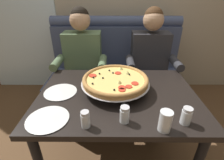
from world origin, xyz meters
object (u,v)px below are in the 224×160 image
(dining_table, at_px, (117,104))
(diner_right, at_px, (150,63))
(booth_bench, at_px, (116,77))
(plate_near_left, at_px, (48,118))
(drinking_glass, at_px, (165,122))
(pizza, at_px, (115,80))
(shaker_pepper_flakes, at_px, (125,115))
(shaker_parmesan, at_px, (85,120))
(diner_left, at_px, (82,63))
(shaker_oregano, at_px, (186,117))
(plate_near_right, at_px, (60,91))

(dining_table, relative_size, diner_right, 0.93)
(booth_bench, bearing_deg, plate_near_left, -109.97)
(drinking_glass, bearing_deg, diner_right, 83.05)
(pizza, xyz_separation_m, drinking_glass, (0.27, -0.43, -0.03))
(shaker_pepper_flakes, bearing_deg, pizza, 97.85)
(booth_bench, height_order, plate_near_left, booth_bench)
(shaker_parmesan, relative_size, shaker_pepper_flakes, 0.98)
(pizza, bearing_deg, diner_right, 55.50)
(diner_left, distance_m, shaker_oregano, 1.21)
(pizza, distance_m, shaker_oregano, 0.55)
(shaker_parmesan, bearing_deg, dining_table, 60.99)
(shaker_oregano, bearing_deg, booth_bench, 107.86)
(shaker_pepper_flakes, distance_m, drinking_glass, 0.23)
(diner_right, relative_size, drinking_glass, 10.16)
(diner_left, bearing_deg, booth_bench, 35.67)
(booth_bench, distance_m, plate_near_right, 1.03)
(shaker_parmesan, bearing_deg, shaker_pepper_flakes, 10.31)
(diner_right, bearing_deg, shaker_pepper_flakes, -110.03)
(dining_table, relative_size, drinking_glass, 9.44)
(shaker_parmesan, distance_m, shaker_pepper_flakes, 0.23)
(diner_left, relative_size, shaker_oregano, 11.78)
(shaker_parmesan, bearing_deg, shaker_oregano, 2.94)
(dining_table, distance_m, shaker_oregano, 0.52)
(pizza, height_order, drinking_glass, drinking_glass)
(shaker_oregano, bearing_deg, diner_right, 91.02)
(plate_near_left, bearing_deg, drinking_glass, -6.49)
(shaker_parmesan, bearing_deg, plate_near_left, 167.53)
(pizza, relative_size, plate_near_left, 2.04)
(plate_near_left, bearing_deg, shaker_parmesan, -12.47)
(dining_table, xyz_separation_m, pizza, (-0.02, 0.06, 0.18))
(shaker_parmesan, height_order, shaker_pepper_flakes, shaker_pepper_flakes)
(diner_right, xyz_separation_m, drinking_glass, (-0.12, -0.99, 0.07))
(diner_right, distance_m, pizza, 0.69)
(shaker_pepper_flakes, bearing_deg, dining_table, 96.30)
(drinking_glass, bearing_deg, booth_bench, 101.26)
(shaker_pepper_flakes, distance_m, plate_near_left, 0.46)
(diner_right, bearing_deg, pizza, -124.50)
(shaker_oregano, height_order, plate_near_left, shaker_oregano)
(diner_right, height_order, drinking_glass, diner_right)
(booth_bench, relative_size, pizza, 3.16)
(shaker_parmesan, xyz_separation_m, shaker_oregano, (0.58, 0.03, 0.00))
(diner_left, height_order, shaker_pepper_flakes, diner_left)
(diner_right, relative_size, shaker_oregano, 11.78)
(drinking_glass, bearing_deg, pizza, 122.01)
(booth_bench, relative_size, shaker_parmesan, 15.90)
(booth_bench, relative_size, shaker_oregano, 15.24)
(diner_left, relative_size, drinking_glass, 10.16)
(shaker_parmesan, bearing_deg, diner_left, 100.63)
(shaker_parmesan, height_order, plate_near_right, shaker_parmesan)
(booth_bench, height_order, dining_table, booth_bench)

